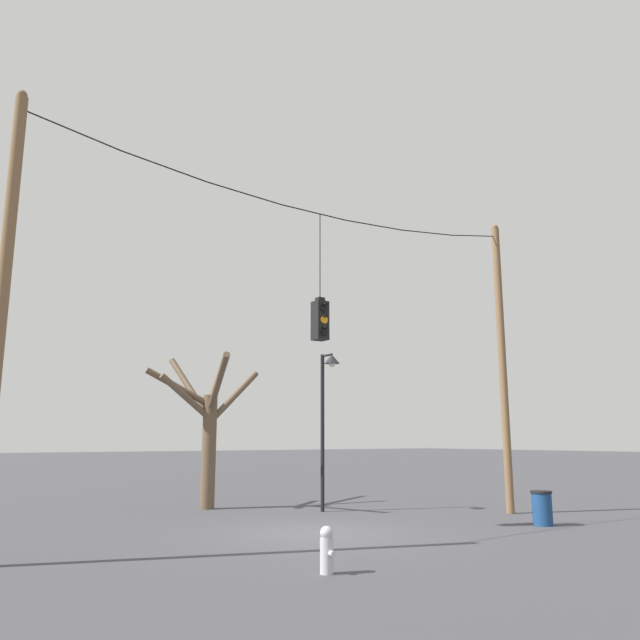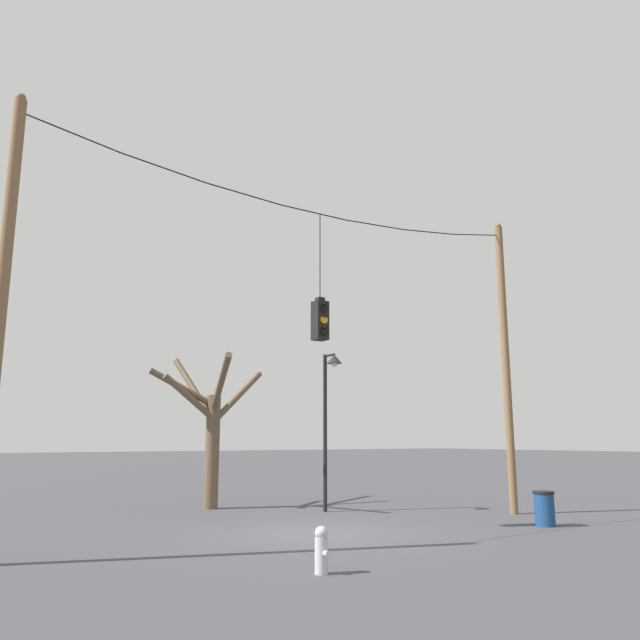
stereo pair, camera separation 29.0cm
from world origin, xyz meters
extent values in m
plane|color=#424247|center=(0.00, 0.00, 0.00)|extent=(200.00, 200.00, 0.00)
cylinder|color=brown|center=(-6.98, 0.03, 4.40)|extent=(0.24, 0.24, 8.81)
sphere|color=brown|center=(-6.98, 0.03, 8.86)|extent=(0.19, 0.19, 0.19)
cylinder|color=brown|center=(6.98, 0.03, 4.40)|extent=(0.24, 0.24, 8.81)
sphere|color=brown|center=(6.98, 0.03, 8.86)|extent=(0.19, 0.19, 0.19)
cylinder|color=black|center=(-5.98, 0.03, 8.39)|extent=(2.00, 0.03, 0.37)
cylinder|color=black|center=(-3.99, 0.03, 8.10)|extent=(2.00, 0.03, 0.26)
cylinder|color=black|center=(-1.99, 0.03, 7.93)|extent=(2.00, 0.03, 0.14)
cylinder|color=black|center=(0.00, 0.03, 7.88)|extent=(1.99, 0.03, 0.03)
cylinder|color=black|center=(1.99, 0.03, 7.93)|extent=(2.00, 0.03, 0.14)
cylinder|color=black|center=(3.99, 0.03, 8.10)|extent=(2.00, 0.03, 0.26)
cylinder|color=black|center=(5.98, 0.03, 8.39)|extent=(2.00, 0.03, 0.37)
cube|color=black|center=(0.16, 0.03, 5.07)|extent=(0.34, 0.34, 0.98)
cube|color=black|center=(0.16, 0.03, 5.61)|extent=(0.19, 0.19, 0.10)
cylinder|color=black|center=(0.16, 0.03, 6.76)|extent=(0.02, 0.02, 2.21)
cylinder|color=black|center=(0.16, -0.16, 5.36)|extent=(0.20, 0.03, 0.20)
cylinder|color=black|center=(0.16, -0.20, 5.45)|extent=(0.07, 0.12, 0.07)
cylinder|color=orange|center=(0.16, -0.16, 5.07)|extent=(0.20, 0.03, 0.20)
cylinder|color=black|center=(0.16, -0.20, 5.16)|extent=(0.07, 0.12, 0.07)
cylinder|color=black|center=(0.16, -0.16, 4.77)|extent=(0.20, 0.03, 0.20)
cylinder|color=black|center=(0.16, -0.20, 4.86)|extent=(0.07, 0.12, 0.07)
cylinder|color=black|center=(0.16, 0.21, 5.36)|extent=(0.20, 0.03, 0.20)
cylinder|color=black|center=(0.16, 0.26, 5.45)|extent=(0.07, 0.12, 0.07)
cylinder|color=orange|center=(0.16, 0.21, 5.07)|extent=(0.20, 0.03, 0.20)
cylinder|color=black|center=(0.16, 0.26, 5.16)|extent=(0.07, 0.12, 0.07)
cylinder|color=black|center=(0.16, 0.21, 4.77)|extent=(0.20, 0.03, 0.20)
cylinder|color=black|center=(0.16, 0.26, 4.86)|extent=(0.07, 0.12, 0.07)
cylinder|color=black|center=(2.66, 3.56, 2.40)|extent=(0.12, 0.12, 4.80)
cylinder|color=black|center=(2.66, 3.30, 4.75)|extent=(0.07, 0.52, 0.07)
cone|color=#232328|center=(2.66, 3.04, 4.60)|extent=(0.47, 0.47, 0.28)
sphere|color=silver|center=(2.66, 3.04, 4.46)|extent=(0.21, 0.21, 0.21)
cylinder|color=brown|center=(0.07, 6.22, 1.78)|extent=(0.45, 0.45, 3.56)
cylinder|color=brown|center=(-0.92, 6.47, 3.77)|extent=(2.13, 0.71, 1.25)
cylinder|color=brown|center=(-0.24, 5.02, 3.85)|extent=(0.85, 2.57, 1.65)
cylinder|color=brown|center=(1.00, 6.40, 3.56)|extent=(2.02, 0.59, 1.86)
cylinder|color=brown|center=(-0.77, 6.20, 3.46)|extent=(1.82, 0.24, 1.46)
cylinder|color=brown|center=(0.92, 7.51, 4.28)|extent=(1.92, 2.78, 1.94)
cylinder|color=brown|center=(-0.24, 7.18, 3.80)|extent=(0.87, 2.12, 2.25)
cylinder|color=silver|center=(-2.32, -3.81, 0.28)|extent=(0.22, 0.22, 0.56)
sphere|color=silver|center=(-2.32, -3.81, 0.64)|extent=(0.22, 0.22, 0.22)
cylinder|color=silver|center=(-2.32, -3.95, 0.34)|extent=(0.09, 0.10, 0.09)
cylinder|color=navy|center=(5.52, -2.16, 0.40)|extent=(0.50, 0.50, 0.80)
cylinder|color=black|center=(5.52, -2.16, 0.83)|extent=(0.54, 0.54, 0.06)
camera|label=1|loc=(-8.45, -12.61, 2.16)|focal=35.00mm
camera|label=2|loc=(-8.20, -12.77, 2.16)|focal=35.00mm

